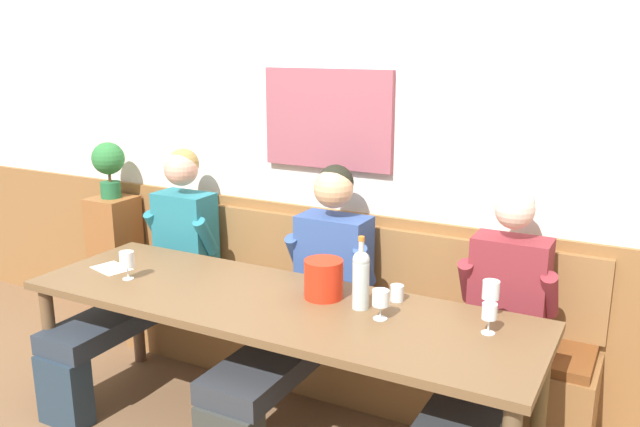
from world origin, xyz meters
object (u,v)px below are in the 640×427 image
Objects in this scene: person_right_seat at (154,266)px; wine_glass_by_bottle at (491,291)px; potted_plant at (109,163)px; dining_table at (274,315)px; ice_bucket at (324,279)px; wine_glass_center_rear at (127,260)px; wine_glass_mid_right at (489,313)px; water_tumbler_center at (397,293)px; wall_bench at (335,338)px; wine_bottle_amber_mid at (361,278)px; person_center_left_seat at (491,342)px; person_left_seat at (307,298)px; wine_glass_mid_left at (381,299)px.

wine_glass_by_bottle is at bearing -0.76° from person_right_seat.
potted_plant is (-2.70, 0.39, 0.29)m from wine_glass_by_bottle.
ice_bucket is (0.19, 0.15, 0.17)m from dining_table.
wine_glass_center_rear is 1.24m from potted_plant.
wine_glass_mid_right is at bearing 6.69° from dining_table.
wine_glass_center_rear is 1.41m from water_tumbler_center.
wine_glass_center_rear is at bearing -164.23° from water_tumbler_center.
wine_glass_center_rear is (-1.02, -0.26, 0.01)m from ice_bucket.
potted_plant is (-1.73, 0.03, 0.88)m from wall_bench.
potted_plant is at bearing 164.84° from wine_bottle_amber_mid.
potted_plant reaches higher than person_center_left_seat.
person_right_seat is 1.51m from wine_bottle_amber_mid.
person_left_seat is at bearing -11.73° from potted_plant.
wine_glass_center_rear reaches higher than wine_glass_mid_left.
person_left_seat reaches higher than wall_bench.
water_tumbler_center is at bearing 15.77° from wine_glass_center_rear.
dining_table is 18.57× the size of wine_glass_mid_left.
person_left_seat reaches higher than potted_plant.
wine_glass_center_rear is at bearing -166.92° from person_center_left_seat.
potted_plant is (-1.93, 0.54, 0.31)m from ice_bucket.
wine_glass_mid_left is at bearing 6.14° from wine_glass_center_rear.
person_right_seat is (-1.06, 0.33, -0.03)m from dining_table.
wall_bench is 1.17m from person_right_seat.
potted_plant reaches higher than dining_table.
dining_table is 7.35× the size of wine_bottle_amber_mid.
person_right_seat reaches higher than water_tumbler_center.
water_tumbler_center is at bearing 93.23° from wine_glass_mid_left.
person_center_left_seat is at bearing 98.08° from wine_glass_mid_right.
ice_bucket is at bearing 162.39° from wine_glass_mid_left.
wall_bench is at bearing 151.76° from wine_glass_mid_right.
person_right_seat is 6.93× the size of ice_bucket.
wine_glass_mid_left is 2.39m from potted_plant.
potted_plant reaches higher than wine_glass_center_rear.
person_right_seat is at bearing -28.10° from potted_plant.
dining_table is at bearing -17.42° from person_right_seat.
person_center_left_seat is 9.38× the size of wine_glass_mid_left.
person_right_seat is 9.57× the size of wine_glass_mid_left.
wine_glass_mid_left is at bearing -148.12° from person_center_left_seat.
wine_glass_mid_left is 1.38m from wine_glass_center_rear.
wine_bottle_amber_mid is at bearing 15.44° from dining_table.
person_right_seat is 1.28m from ice_bucket.
potted_plant is (-0.90, 0.80, 0.30)m from wine_glass_center_rear.
person_center_left_seat is 3.40× the size of potted_plant.
wine_glass_center_rear is at bearing -165.91° from ice_bucket.
wine_glass_mid_right reaches higher than water_tumbler_center.
wine_glass_mid_left is (-0.47, -0.08, 0.00)m from wine_glass_mid_right.
water_tumbler_center is (1.36, 0.38, -0.07)m from wine_glass_center_rear.
wine_glass_by_bottle is (2.02, -0.03, 0.22)m from person_right_seat.
wine_glass_center_rear is at bearing -173.86° from wine_glass_mid_left.
ice_bucket is at bearing 14.09° from wine_glass_center_rear.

